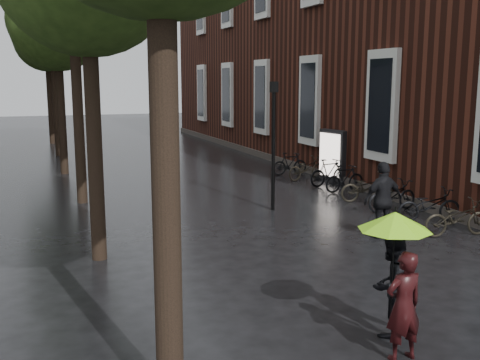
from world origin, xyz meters
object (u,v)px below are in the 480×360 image
person_black (391,285)px  ad_lightbox (333,156)px  person_burgundy (404,306)px  pedestrian_walking (383,200)px  lamp_post (274,133)px  parked_bicycles (362,185)px

person_black → ad_lightbox: ad_lightbox is taller
person_burgundy → pedestrian_walking: pedestrian_walking is taller
person_black → lamp_post: lamp_post is taller
person_black → pedestrian_walking: (3.05, 4.58, 0.15)m
person_burgundy → person_black: 0.76m
ad_lightbox → person_burgundy: bearing=-126.7°
ad_lightbox → person_black: bearing=-126.9°
parked_bicycles → ad_lightbox: (0.69, 3.11, 0.53)m
lamp_post → person_burgundy: bearing=-102.9°
person_burgundy → parked_bicycles: person_burgundy is taller
pedestrian_walking → parked_bicycles: 4.46m
parked_bicycles → person_burgundy: bearing=-120.1°
person_black → ad_lightbox: 12.99m
ad_lightbox → lamp_post: lamp_post is taller
lamp_post → pedestrian_walking: bearing=-70.4°
pedestrian_walking → lamp_post: size_ratio=0.50×
person_black → pedestrian_walking: 5.51m
person_burgundy → lamp_post: size_ratio=0.41×
person_black → pedestrian_walking: pedestrian_walking is taller
person_burgundy → parked_bicycles: 10.68m
person_burgundy → person_black: bearing=-114.2°
person_black → person_burgundy: bearing=47.9°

